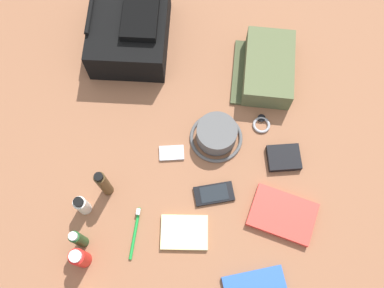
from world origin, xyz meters
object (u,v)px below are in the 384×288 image
at_px(travel_guidebook, 282,215).
at_px(notepad, 184,232).
at_px(wallet, 284,158).
at_px(media_player, 172,153).
at_px(toothpaste_tube, 82,205).
at_px(backpack, 130,30).
at_px(sunscreen_spray, 80,258).
at_px(toiletry_pouch, 267,68).
at_px(shampoo_bottle, 79,239).
at_px(toothbrush, 135,230).
at_px(bucket_hat, 216,135).
at_px(cologne_bottle, 104,184).
at_px(cell_phone, 214,194).
at_px(wristwatch, 261,124).

bearing_deg(travel_guidebook, notepad, 103.11).
bearing_deg(wallet, media_player, 83.00).
bearing_deg(wallet, toothpaste_tube, 100.46).
bearing_deg(backpack, sunscreen_spray, 175.00).
bearing_deg(toothpaste_tube, sunscreen_spray, -173.56).
height_order(toiletry_pouch, sunscreen_spray, sunscreen_spray).
height_order(shampoo_bottle, toothbrush, shampoo_bottle).
height_order(toiletry_pouch, notepad, toiletry_pouch).
bearing_deg(bucket_hat, toothpaste_tube, 122.81).
relative_size(bucket_hat, toothbrush, 1.11).
relative_size(cologne_bottle, travel_guidebook, 0.71).
bearing_deg(cell_phone, toothpaste_tube, 99.55).
xyz_separation_m(bucket_hat, wristwatch, (0.06, -0.16, -0.03)).
distance_m(bucket_hat, wristwatch, 0.17).
bearing_deg(wristwatch, shampoo_bottle, 127.67).
relative_size(shampoo_bottle, cologne_bottle, 0.82).
bearing_deg(shampoo_bottle, bucket_hat, -47.32).
distance_m(travel_guidebook, cell_phone, 0.23).
bearing_deg(backpack, cell_phone, -150.27).
relative_size(backpack, wallet, 3.14).
distance_m(bucket_hat, wallet, 0.24).
distance_m(shampoo_bottle, notepad, 0.33).
bearing_deg(toothpaste_tube, notepad, -100.57).
height_order(sunscreen_spray, notepad, sunscreen_spray).
bearing_deg(wristwatch, sunscreen_spray, 131.43).
xyz_separation_m(cologne_bottle, wristwatch, (0.26, -0.51, -0.08)).
xyz_separation_m(bucket_hat, cologne_bottle, (-0.20, 0.35, 0.05)).
bearing_deg(toothpaste_tube, toiletry_pouch, -48.00).
relative_size(shampoo_bottle, toothpaste_tube, 1.32).
bearing_deg(travel_guidebook, cell_phone, 75.34).
distance_m(cologne_bottle, cell_phone, 0.36).
distance_m(shampoo_bottle, toothpaste_tube, 0.11).
bearing_deg(media_player, toiletry_pouch, -44.59).
distance_m(backpack, notepad, 0.75).
distance_m(wristwatch, toothbrush, 0.56).
xyz_separation_m(toothpaste_tube, wristwatch, (0.33, -0.58, -0.04)).
height_order(travel_guidebook, notepad, travel_guidebook).
relative_size(media_player, notepad, 0.59).
distance_m(shampoo_bottle, toothbrush, 0.18).
xyz_separation_m(shampoo_bottle, notepad, (0.05, -0.32, -0.06)).
distance_m(shampoo_bottle, media_player, 0.41).
relative_size(cologne_bottle, media_player, 1.89).
bearing_deg(toiletry_pouch, cologne_bottle, 131.69).
distance_m(toiletry_pouch, travel_guidebook, 0.52).
relative_size(cell_phone, wallet, 1.28).
bearing_deg(toothbrush, backpack, 6.57).
bearing_deg(notepad, toothbrush, 88.09).
relative_size(toiletry_pouch, bucket_hat, 1.56).
xyz_separation_m(toiletry_pouch, shampoo_bottle, (-0.64, 0.58, 0.02)).
xyz_separation_m(shampoo_bottle, travel_guidebook, (0.12, -0.63, -0.06)).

